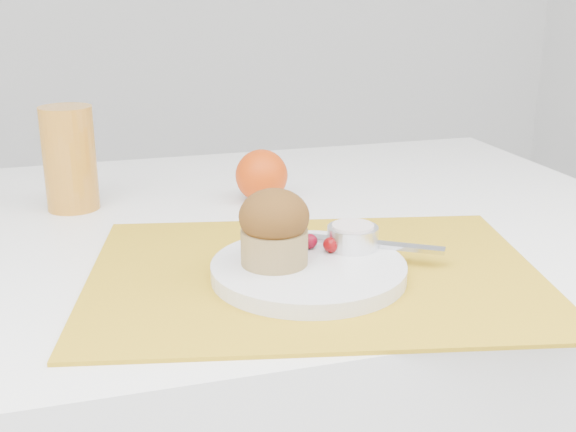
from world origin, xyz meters
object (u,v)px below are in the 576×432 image
object	(u,v)px
orange	(262,176)
muffin	(274,228)
juice_glass	(70,159)
plate	(309,270)

from	to	relation	value
orange	muffin	bearing A→B (deg)	-101.74
orange	juice_glass	size ratio (longest dim) A/B	0.52
plate	juice_glass	xyz separation A→B (m)	(-0.24, 0.35, 0.06)
plate	juice_glass	size ratio (longest dim) A/B	1.44
juice_glass	plate	bearing A→B (deg)	-54.82
orange	plate	bearing A→B (deg)	-94.80
plate	muffin	distance (m)	0.06
orange	juice_glass	bearing A→B (deg)	171.66
juice_glass	muffin	xyz separation A→B (m)	(0.21, -0.34, -0.01)
plate	orange	size ratio (longest dim) A/B	2.75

